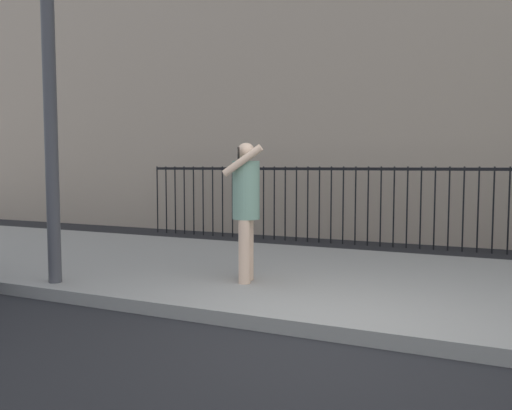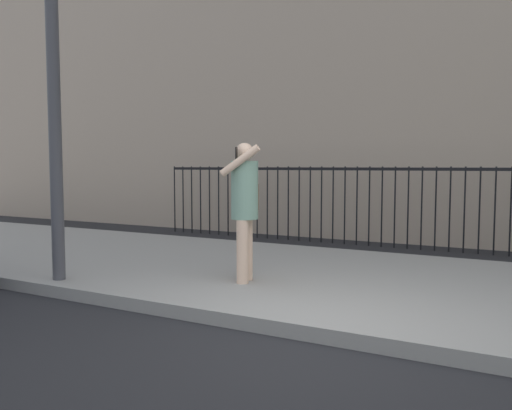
# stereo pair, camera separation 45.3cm
# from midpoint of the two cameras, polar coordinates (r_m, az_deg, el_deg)

# --- Properties ---
(ground_plane) EXTENTS (60.00, 60.00, 0.00)m
(ground_plane) POSITION_cam_midpoint_polar(r_m,az_deg,el_deg) (4.95, 8.49, -14.72)
(ground_plane) COLOR black
(sidewalk) EXTENTS (28.00, 4.40, 0.15)m
(sidewalk) POSITION_cam_midpoint_polar(r_m,az_deg,el_deg) (6.96, 14.74, -8.57)
(sidewalk) COLOR gray
(sidewalk) RESTS_ON ground
(iron_fence) EXTENTS (12.03, 0.04, 1.60)m
(iron_fence) POSITION_cam_midpoint_polar(r_m,az_deg,el_deg) (10.44, 19.65, 0.82)
(iron_fence) COLOR black
(iron_fence) RESTS_ON ground
(pedestrian_on_phone) EXTENTS (0.51, 0.71, 1.75)m
(pedestrian_on_phone) POSITION_cam_midpoint_polar(r_m,az_deg,el_deg) (6.51, 0.80, 0.42)
(pedestrian_on_phone) COLOR beige
(pedestrian_on_phone) RESTS_ON sidewalk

